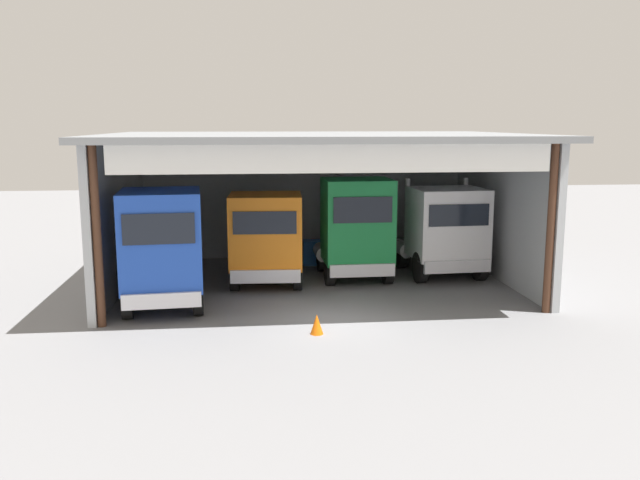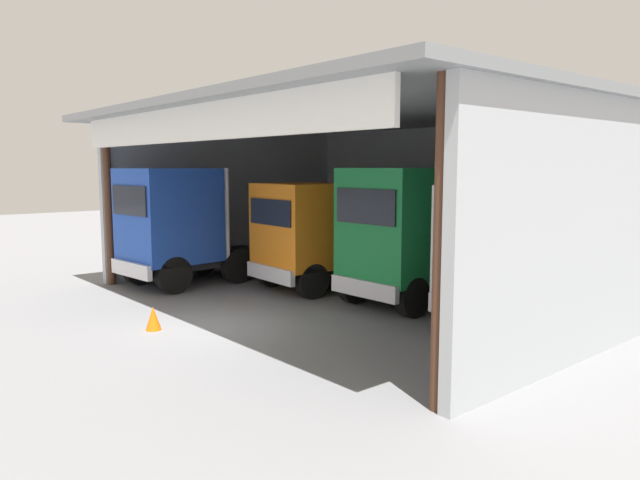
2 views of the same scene
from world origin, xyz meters
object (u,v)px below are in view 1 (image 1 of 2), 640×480
Objects in this scene: truck_orange_center_bay at (265,237)px; oil_drum at (314,251)px; truck_green_yard_outside at (355,228)px; truck_white_left_bay at (443,230)px; traffic_cone at (317,324)px; truck_blue_right_bay at (162,247)px; tool_cart at (314,252)px.

truck_orange_center_bay is 4.56m from oil_drum.
oil_drum is at bearing -71.68° from truck_green_yard_outside.
truck_orange_center_bay is 0.96× the size of truck_green_yard_outside.
truck_green_yard_outside is at bearing -0.33° from truck_white_left_bay.
truck_blue_right_bay is at bearing 147.01° from traffic_cone.
truck_white_left_bay is (6.62, 0.65, 0.03)m from truck_orange_center_bay.
truck_white_left_bay is at bearing 49.71° from traffic_cone.
tool_cart is 9.11m from traffic_cone.
tool_cart is at bearing -118.55° from truck_orange_center_bay.
truck_orange_center_bay reaches higher than oil_drum.
tool_cart is (2.05, 3.36, -1.24)m from truck_orange_center_bay.
truck_orange_center_bay is at bearing 102.12° from traffic_cone.
truck_orange_center_bay is 4.12m from tool_cart.
oil_drum is (5.34, 6.66, -1.51)m from truck_blue_right_bay.
truck_blue_right_bay reaches higher than truck_orange_center_bay.
tool_cart is at bearing -33.80° from truck_white_left_bay.
truck_green_yard_outside is 4.81× the size of tool_cart.
truck_green_yard_outside reaches higher than truck_orange_center_bay.
tool_cart reaches higher than oil_drum.
truck_green_yard_outside is at bearing -157.62° from truck_blue_right_bay.
truck_white_left_bay is 5.26× the size of tool_cart.
truck_green_yard_outside is 3.83m from oil_drum.
truck_blue_right_bay is 1.06× the size of truck_green_yard_outside.
truck_white_left_bay is 8.46m from traffic_cone.
truck_blue_right_bay is at bearing -130.52° from tool_cart.
truck_orange_center_bay is at bearing -118.81° from oil_drum.
truck_orange_center_bay is 4.62× the size of tool_cart.
truck_white_left_bay reaches higher than truck_orange_center_bay.
truck_green_yard_outside reaches higher than truck_white_left_bay.
truck_green_yard_outside reaches higher than oil_drum.
traffic_cone is (4.45, -2.89, -1.69)m from truck_blue_right_bay.
oil_drum is 1.67× the size of traffic_cone.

